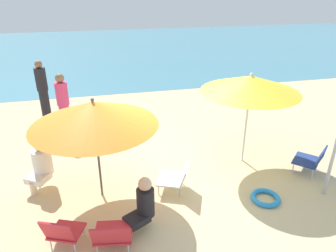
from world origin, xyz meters
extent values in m
plane|color=#D3BC8C|center=(0.00, 0.00, 0.00)|extent=(40.00, 40.00, 0.00)
cube|color=teal|center=(0.00, 13.11, 0.00)|extent=(40.00, 16.00, 0.01)
cylinder|color=silver|center=(1.56, 0.01, 0.95)|extent=(0.04, 0.04, 1.91)
cone|color=yellow|center=(1.56, 0.01, 1.74)|extent=(1.97, 1.97, 0.33)
sphere|color=silver|center=(1.56, 0.01, 1.94)|extent=(0.06, 0.06, 0.06)
cylinder|color=#4C4C51|center=(-1.49, -0.55, 0.91)|extent=(0.04, 0.04, 1.82)
cone|color=orange|center=(-1.49, -0.55, 1.62)|extent=(2.12, 2.12, 0.41)
sphere|color=#4C4C51|center=(-1.49, -0.55, 1.85)|extent=(0.06, 0.06, 0.06)
cube|color=red|center=(-1.36, -1.81, 0.22)|extent=(0.62, 0.58, 0.03)
cube|color=red|center=(-1.40, -2.07, 0.41)|extent=(0.57, 0.23, 0.36)
cylinder|color=silver|center=(-1.54, -1.58, 0.10)|extent=(0.02, 0.02, 0.21)
cylinder|color=silver|center=(-1.11, -1.65, 0.10)|extent=(0.02, 0.02, 0.21)
cylinder|color=silver|center=(-1.61, -1.97, 0.10)|extent=(0.02, 0.02, 0.21)
cylinder|color=silver|center=(-1.18, -2.04, 0.10)|extent=(0.02, 0.02, 0.21)
cube|color=white|center=(-0.21, -0.66, 0.22)|extent=(0.65, 0.67, 0.03)
cube|color=white|center=(0.02, -0.76, 0.38)|extent=(0.32, 0.53, 0.32)
cylinder|color=silver|center=(-0.47, -0.78, 0.10)|extent=(0.02, 0.02, 0.20)
cylinder|color=silver|center=(-0.31, -0.39, 0.10)|extent=(0.02, 0.02, 0.20)
cylinder|color=silver|center=(-0.11, -0.92, 0.10)|extent=(0.02, 0.02, 0.20)
cylinder|color=silver|center=(0.05, -0.54, 0.10)|extent=(0.02, 0.02, 0.20)
cube|color=red|center=(-2.03, -1.65, 0.24)|extent=(0.58, 0.56, 0.03)
cube|color=red|center=(-2.11, -1.85, 0.44)|extent=(0.48, 0.31, 0.39)
cylinder|color=silver|center=(-2.13, -1.42, 0.11)|extent=(0.02, 0.02, 0.22)
cylinder|color=silver|center=(-1.80, -1.56, 0.11)|extent=(0.02, 0.02, 0.22)
cylinder|color=silver|center=(-2.26, -1.73, 0.11)|extent=(0.02, 0.02, 0.22)
cylinder|color=silver|center=(-1.92, -1.87, 0.11)|extent=(0.02, 0.02, 0.22)
cube|color=navy|center=(2.63, -0.68, 0.25)|extent=(0.72, 0.71, 0.03)
cube|color=navy|center=(2.80, -0.86, 0.41)|extent=(0.49, 0.47, 0.32)
cylinder|color=silver|center=(2.34, -0.70, 0.12)|extent=(0.02, 0.02, 0.23)
cylinder|color=silver|center=(2.66, -0.40, 0.12)|extent=(0.02, 0.02, 0.23)
cylinder|color=silver|center=(2.60, -0.97, 0.12)|extent=(0.02, 0.02, 0.23)
cylinder|color=silver|center=(2.92, -0.67, 0.12)|extent=(0.02, 0.02, 0.23)
cube|color=black|center=(-0.98, -1.60, 0.22)|extent=(0.45, 0.42, 0.12)
cylinder|color=#DBAD84|center=(-1.12, -1.68, 0.11)|extent=(0.12, 0.12, 0.22)
cylinder|color=black|center=(-0.83, -1.52, 0.45)|extent=(0.28, 0.28, 0.47)
sphere|color=#DBAD84|center=(-0.83, -1.52, 0.79)|extent=(0.21, 0.21, 0.21)
cylinder|color=black|center=(-2.81, 3.12, 0.47)|extent=(0.24, 0.24, 0.94)
cylinder|color=black|center=(-2.81, 3.12, 1.24)|extent=(0.29, 0.29, 0.60)
sphere|color=#896042|center=(-2.81, 3.12, 1.64)|extent=(0.19, 0.19, 0.19)
cylinder|color=#DB3866|center=(-2.26, 2.36, 0.38)|extent=(0.26, 0.26, 0.76)
cylinder|color=#DB3866|center=(-2.26, 2.36, 1.05)|extent=(0.30, 0.30, 0.57)
sphere|color=#896042|center=(-2.26, 2.36, 1.45)|extent=(0.22, 0.22, 0.22)
cube|color=silver|center=(-2.62, -0.12, 0.26)|extent=(0.49, 0.49, 0.12)
cylinder|color=beige|center=(-2.70, -0.26, 0.13)|extent=(0.12, 0.12, 0.26)
cylinder|color=silver|center=(-2.53, 0.03, 0.51)|extent=(0.35, 0.35, 0.49)
sphere|color=beige|center=(-2.53, 0.03, 0.85)|extent=(0.20, 0.20, 0.20)
torus|color=#238CD8|center=(1.36, -1.37, 0.05)|extent=(0.52, 0.52, 0.09)
camera|label=1|loc=(-1.39, -5.46, 3.58)|focal=33.77mm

